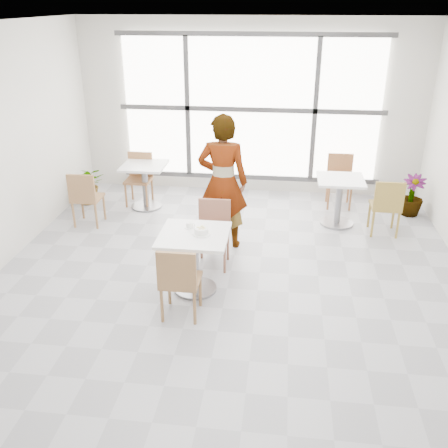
# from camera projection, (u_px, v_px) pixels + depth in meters

# --- Properties ---
(floor) EXTENTS (7.00, 7.00, 0.00)m
(floor) POSITION_uv_depth(u_px,v_px,m) (227.00, 288.00, 6.10)
(floor) COLOR #9E9EA5
(floor) RESTS_ON ground
(ceiling) EXTENTS (7.00, 7.00, 0.00)m
(ceiling) POSITION_uv_depth(u_px,v_px,m) (228.00, 25.00, 4.87)
(ceiling) COLOR white
(ceiling) RESTS_ON ground
(wall_back) EXTENTS (6.00, 0.00, 6.00)m
(wall_back) POSITION_uv_depth(u_px,v_px,m) (251.00, 109.00, 8.65)
(wall_back) COLOR silver
(wall_back) RESTS_ON ground
(wall_front) EXTENTS (6.00, 0.00, 6.00)m
(wall_front) POSITION_uv_depth(u_px,v_px,m) (140.00, 407.00, 2.32)
(wall_front) COLOR silver
(wall_front) RESTS_ON ground
(window) EXTENTS (4.60, 0.07, 2.52)m
(window) POSITION_uv_depth(u_px,v_px,m) (250.00, 109.00, 8.59)
(window) COLOR white
(window) RESTS_ON ground
(main_table) EXTENTS (0.80, 0.80, 0.75)m
(main_table) POSITION_uv_depth(u_px,v_px,m) (194.00, 251.00, 5.87)
(main_table) COLOR white
(main_table) RESTS_ON ground
(chair_near) EXTENTS (0.42, 0.42, 0.87)m
(chair_near) POSITION_uv_depth(u_px,v_px,m) (179.00, 279.00, 5.33)
(chair_near) COLOR olive
(chair_near) RESTS_ON ground
(chair_far) EXTENTS (0.42, 0.42, 0.87)m
(chair_far) POSITION_uv_depth(u_px,v_px,m) (213.00, 228.00, 6.50)
(chair_far) COLOR #925C47
(chair_far) RESTS_ON ground
(oatmeal_bowl) EXTENTS (0.21, 0.21, 0.09)m
(oatmeal_bowl) POSITION_uv_depth(u_px,v_px,m) (201.00, 231.00, 5.74)
(oatmeal_bowl) COLOR white
(oatmeal_bowl) RESTS_ON main_table
(coffee_cup) EXTENTS (0.16, 0.13, 0.07)m
(coffee_cup) POSITION_uv_depth(u_px,v_px,m) (190.00, 225.00, 5.92)
(coffee_cup) COLOR white
(coffee_cup) RESTS_ON main_table
(person) EXTENTS (0.70, 0.46, 1.89)m
(person) POSITION_uv_depth(u_px,v_px,m) (223.00, 182.00, 6.82)
(person) COLOR black
(person) RESTS_ON ground
(bg_table_left) EXTENTS (0.70, 0.70, 0.75)m
(bg_table_left) POSITION_uv_depth(u_px,v_px,m) (145.00, 180.00, 8.30)
(bg_table_left) COLOR white
(bg_table_left) RESTS_ON ground
(bg_table_right) EXTENTS (0.70, 0.70, 0.75)m
(bg_table_right) POSITION_uv_depth(u_px,v_px,m) (339.00, 195.00, 7.66)
(bg_table_right) COLOR white
(bg_table_right) RESTS_ON ground
(bg_chair_left_near) EXTENTS (0.42, 0.42, 0.87)m
(bg_chair_left_near) POSITION_uv_depth(u_px,v_px,m) (85.00, 196.00, 7.59)
(bg_chair_left_near) COLOR #996D45
(bg_chair_left_near) RESTS_ON ground
(bg_chair_left_far) EXTENTS (0.42, 0.42, 0.87)m
(bg_chair_left_far) POSITION_uv_depth(u_px,v_px,m) (139.00, 175.00, 8.50)
(bg_chair_left_far) COLOR #A26D42
(bg_chair_left_far) RESTS_ON ground
(bg_chair_right_near) EXTENTS (0.42, 0.42, 0.87)m
(bg_chair_right_near) POSITION_uv_depth(u_px,v_px,m) (387.00, 204.00, 7.29)
(bg_chair_right_near) COLOR #A28239
(bg_chair_right_near) RESTS_ON ground
(bg_chair_right_far) EXTENTS (0.42, 0.42, 0.87)m
(bg_chair_right_far) POSITION_uv_depth(u_px,v_px,m) (340.00, 177.00, 8.41)
(bg_chair_right_far) COLOR #A2653C
(bg_chair_right_far) RESTS_ON ground
(plant_left) EXTENTS (0.69, 0.63, 0.66)m
(plant_left) POSITION_uv_depth(u_px,v_px,m) (88.00, 185.00, 8.55)
(plant_left) COLOR #5E893F
(plant_left) RESTS_ON ground
(plant_right) EXTENTS (0.49, 0.49, 0.68)m
(plant_right) POSITION_uv_depth(u_px,v_px,m) (412.00, 195.00, 8.06)
(plant_right) COLOR #53753B
(plant_right) RESTS_ON ground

